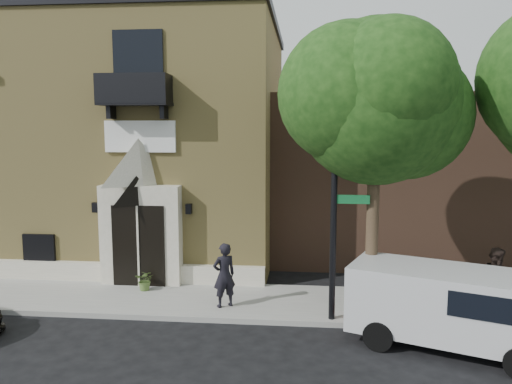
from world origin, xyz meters
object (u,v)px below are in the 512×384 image
cargo_van (460,307)px  fire_hydrant (357,308)px  street_sign (335,202)px  pedestrian_near (224,275)px  dumpster (428,297)px  pedestrian_far (496,281)px

cargo_van → fire_hydrant: 2.59m
street_sign → fire_hydrant: bearing=-5.5°
fire_hydrant → pedestrian_near: pedestrian_near is taller
cargo_van → dumpster: 1.61m
cargo_van → fire_hydrant: (-2.21, 1.22, -0.56)m
street_sign → pedestrian_near: 3.77m
fire_hydrant → pedestrian_far: (3.80, 0.90, 0.57)m
dumpster → pedestrian_near: 5.52m
street_sign → fire_hydrant: (0.63, -0.08, -2.78)m
street_sign → pedestrian_near: (-3.00, 0.60, -2.21)m
pedestrian_near → dumpster: bearing=144.0°
fire_hydrant → pedestrian_near: 3.73m
street_sign → pedestrian_far: street_sign is taller
fire_hydrant → pedestrian_far: size_ratio=0.39×
street_sign → fire_hydrant: 2.85m
dumpster → fire_hydrant: bearing=174.8°
dumpster → pedestrian_near: bearing=161.5°
fire_hydrant → pedestrian_far: pedestrian_far is taller
cargo_van → street_sign: (-2.84, 1.31, 2.22)m
street_sign → fire_hydrant: street_sign is taller
pedestrian_near → fire_hydrant: bearing=137.2°
fire_hydrant → dumpster: (1.87, 0.32, 0.23)m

